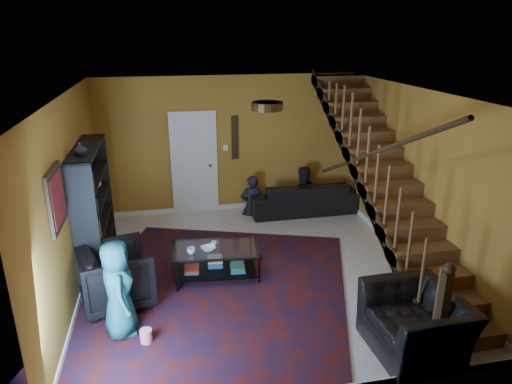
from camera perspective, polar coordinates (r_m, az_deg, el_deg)
floor at (r=7.39m, az=-0.20°, el=-9.79°), size 5.50×5.50×0.00m
room at (r=8.44m, az=-10.98°, el=-5.86°), size 5.50×5.50×5.50m
staircase at (r=7.50m, az=15.88°, el=1.57°), size 0.95×5.02×3.18m
bookshelf at (r=7.49m, az=-19.53°, el=-2.40°), size 0.35×1.80×2.00m
door at (r=9.42m, az=-7.72°, el=3.39°), size 0.82×0.05×2.05m
framed_picture at (r=5.87m, az=-23.71°, el=-0.75°), size 0.04×0.74×0.74m
wall_hanging at (r=9.38m, az=-2.65°, el=6.80°), size 0.14×0.03×0.90m
ceiling_fixture at (r=5.73m, az=1.39°, el=10.70°), size 0.40×0.40×0.10m
rug at (r=6.83m, az=-4.94°, el=-12.46°), size 4.87×5.19×0.02m
sofa at (r=9.63m, az=5.83°, el=-0.55°), size 2.24×0.89×0.65m
armchair_left at (r=6.67m, az=-17.09°, el=-10.00°), size 1.14×1.12×0.86m
armchair_right at (r=5.90m, az=19.33°, el=-15.18°), size 1.03×1.17×0.74m
person_adult_a at (r=9.47m, az=-0.54°, el=-1.65°), size 0.48×0.32×1.29m
person_adult_b at (r=9.70m, az=5.73°, el=-0.84°), size 0.74×0.61×1.41m
person_child at (r=5.94m, az=-16.87°, el=-11.52°), size 0.51×0.69×1.28m
coffee_table at (r=7.12m, az=-5.04°, el=-8.46°), size 1.35×0.87×0.49m
cup_a at (r=6.88m, az=-8.11°, el=-7.26°), size 0.15×0.15×0.10m
cup_b at (r=7.05m, az=-5.30°, el=-6.53°), size 0.10×0.10×0.08m
bowl at (r=6.97m, az=-5.99°, el=-7.04°), size 0.27×0.27×0.05m
vase at (r=6.69m, az=-21.13°, el=5.04°), size 0.18×0.18×0.19m
popcorn_bucket at (r=5.98m, az=-13.57°, el=-17.08°), size 0.19×0.19×0.17m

